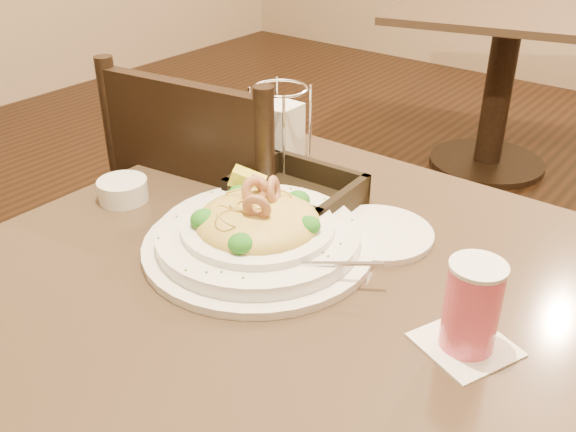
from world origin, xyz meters
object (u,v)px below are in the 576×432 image
Objects in this scene: napkin_caddy at (280,135)px; side_plate at (378,234)px; background_table at (503,60)px; bread_basket at (297,195)px; drink_glass at (472,307)px; butter_ramekin at (123,190)px; pasta_bowl at (258,231)px; dining_chair_near at (230,245)px; main_table at (281,383)px.

side_plate is at bearing -20.25° from napkin_caddy.
bread_basket reaches higher than background_table.
drink_glass is 0.83× the size of napkin_caddy.
drink_glass reaches higher than background_table.
napkin_caddy reaches higher than drink_glass.
pasta_bowl is at bearing 4.43° from butter_ramekin.
pasta_bowl is at bearing -58.04° from napkin_caddy.
drink_glass is 0.28m from side_plate.
drink_glass is at bearing -35.70° from side_plate.
drink_glass is at bearing -22.62° from bread_basket.
dining_chair_near reaches higher than side_plate.
butter_ramekin is (-0.14, -0.27, -0.05)m from napkin_caddy.
dining_chair_near is 0.33m from napkin_caddy.
side_plate is at bearing 68.19° from main_table.
napkin_caddy reaches higher than main_table.
background_table is at bearing 100.79° from pasta_bowl.
napkin_caddy is at bearing 159.75° from side_plate.
background_table is 2.14m from pasta_bowl.
drink_glass reaches higher than bread_basket.
dining_chair_near is 10.66× the size of butter_ramekin.
bread_basket is at bearing -41.14° from napkin_caddy.
butter_ramekin is (0.01, -0.27, 0.25)m from dining_chair_near.
drink_glass is 0.79× the size of side_plate.
drink_glass reaches higher than main_table.
background_table is at bearing 92.79° from butter_ramekin.
dining_chair_near reaches higher than pasta_bowl.
background_table is 2.12m from butter_ramekin.
dining_chair_near is 0.50m from side_plate.
napkin_caddy is (-0.12, 0.10, 0.05)m from bread_basket.
pasta_bowl reaches higher than background_table.
dining_chair_near is 6.69× the size of drink_glass.
butter_ramekin is at bearing -179.92° from main_table.
dining_chair_near is at bearing 143.16° from main_table.
pasta_bowl is 2.33× the size of napkin_caddy.
background_table is at bearing 102.24° from main_table.
main_table is 0.27m from pasta_bowl.
pasta_bowl is at bearing -79.21° from background_table.
dining_chair_near is (0.10, -1.83, -0.00)m from background_table.
drink_glass is 1.59× the size of butter_ramekin.
butter_ramekin is (-0.64, -0.01, -0.04)m from drink_glass.
pasta_bowl is at bearing 159.60° from main_table.
dining_chair_near is at bearing 91.35° from butter_ramekin.
background_table is 5.25× the size of bread_basket.
napkin_caddy is (-0.51, 0.26, 0.01)m from drink_glass.
side_plate is at bearing 48.91° from pasta_bowl.
bread_basket is 2.39× the size of butter_ramekin.
drink_glass is 0.65m from butter_ramekin.
main_table is 6.47× the size of drink_glass.
dining_chair_near is 0.47m from pasta_bowl.
main_table is 0.30m from side_plate.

